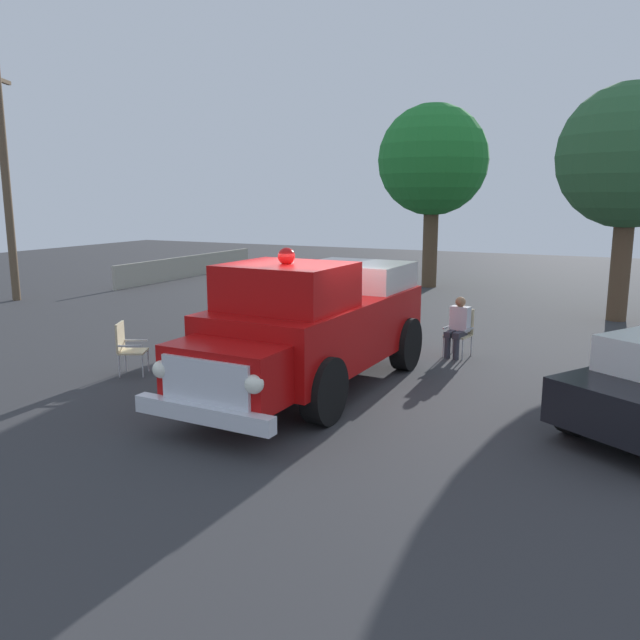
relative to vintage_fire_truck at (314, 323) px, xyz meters
The scene contains 11 objects.
ground_plane 1.25m from the vintage_fire_truck, 141.13° to the right, with size 60.00×60.00×0.00m, color #333335.
vintage_fire_truck is the anchor object (origin of this frame).
lawn_chair_near_truck 4.02m from the vintage_fire_truck, 26.14° to the right, with size 0.58×0.59×1.02m.
lawn_chair_by_car 3.77m from the vintage_fire_truck, 101.80° to the left, with size 0.66×0.66×1.02m.
lawn_chair_spare 2.78m from the vintage_fire_truck, 10.31° to the left, with size 0.57×0.58×1.02m.
spectator_seated 3.88m from the vintage_fire_truck, 26.62° to the right, with size 0.60×0.47×1.29m.
spectator_standing 4.38m from the vintage_fire_truck, 56.57° to the left, with size 0.61×0.43×1.68m.
oak_tree_right 11.02m from the vintage_fire_truck, 26.32° to the right, with size 3.83×3.83×6.36m.
oak_tree_distant 14.25m from the vintage_fire_truck, ahead, with size 4.05×4.05×6.74m.
utility_pole 14.34m from the vintage_fire_truck, 71.27° to the left, with size 1.57×0.87×7.60m.
background_fence 17.07m from the vintage_fire_truck, 44.76° to the left, with size 9.02×0.12×0.90m.
Camera 1 is at (-9.58, -4.73, 3.39)m, focal length 35.86 mm.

